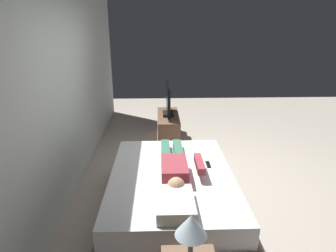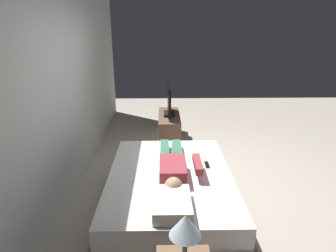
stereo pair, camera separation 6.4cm
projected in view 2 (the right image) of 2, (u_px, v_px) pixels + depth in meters
ground_plane at (209, 182)px, 4.09m from camera, size 10.00×10.00×0.00m
back_wall at (72, 80)px, 3.97m from camera, size 6.40×0.10×2.80m
bed at (170, 194)px, 3.33m from camera, size 2.00×1.45×0.54m
pillow at (172, 204)px, 2.57m from camera, size 0.48×0.34×0.12m
person at (173, 165)px, 3.24m from camera, size 1.26×0.46×0.18m
remote at (207, 165)px, 3.41m from camera, size 0.15×0.04×0.02m
tv_stand at (169, 127)px, 5.55m from camera, size 1.10×0.40×0.50m
tv at (169, 100)px, 5.37m from camera, size 0.88×0.20×0.59m
lamp at (185, 226)px, 1.91m from camera, size 0.22×0.22×0.42m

